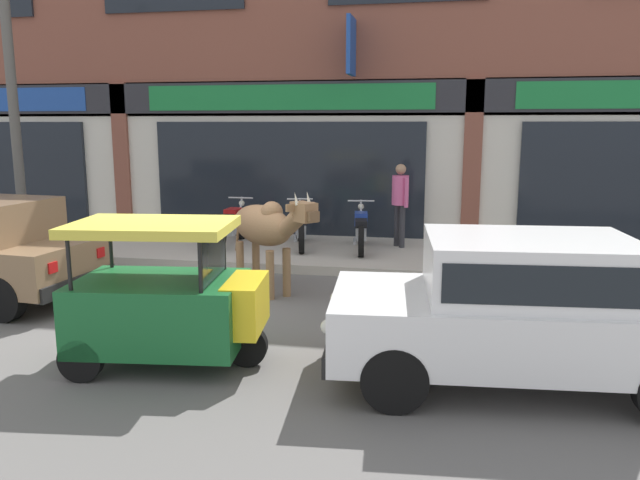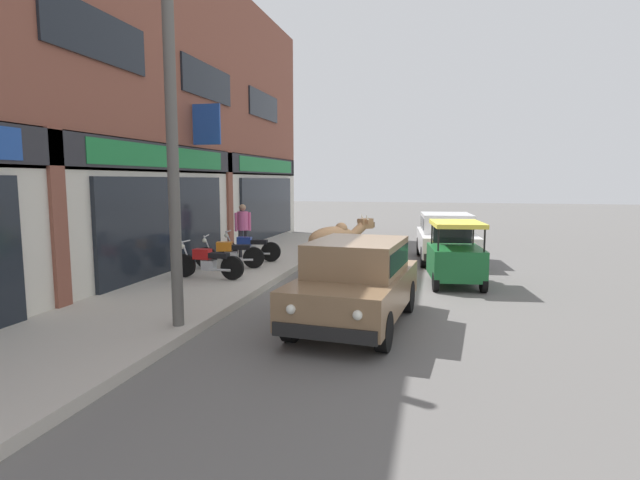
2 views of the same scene
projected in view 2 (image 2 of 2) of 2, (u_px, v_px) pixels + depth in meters
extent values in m
plane|color=#605E5B|center=(370.00, 286.00, 11.76)|extent=(90.00, 90.00, 0.00)
cube|color=#B7AFA3|center=(224.00, 275.00, 12.59)|extent=(19.00, 3.01, 0.16)
cube|color=brown|center=(152.00, 45.00, 12.31)|extent=(23.00, 0.55, 6.23)
cube|color=silver|center=(158.00, 210.00, 12.80)|extent=(23.00, 0.55, 3.40)
cube|color=#28282D|center=(167.00, 157.00, 12.57)|extent=(22.08, 0.08, 0.64)
cube|color=brown|center=(58.00, 223.00, 9.03)|extent=(0.36, 0.12, 3.40)
cube|color=black|center=(170.00, 224.00, 12.77)|extent=(5.83, 0.10, 2.40)
cube|color=#197A38|center=(169.00, 157.00, 12.56)|extent=(6.13, 0.05, 0.52)
cube|color=brown|center=(229.00, 204.00, 16.44)|extent=(0.36, 0.12, 3.40)
cube|color=black|center=(269.00, 208.00, 20.18)|extent=(5.83, 0.10, 2.40)
cube|color=#197A38|center=(269.00, 166.00, 19.97)|extent=(6.13, 0.05, 0.52)
cube|color=black|center=(98.00, 35.00, 9.94)|extent=(3.13, 0.06, 1.00)
cube|color=black|center=(208.00, 82.00, 14.66)|extent=(3.13, 0.06, 1.00)
cube|color=black|center=(264.00, 106.00, 19.38)|extent=(3.13, 0.06, 1.00)
cube|color=#1E479E|center=(207.00, 124.00, 13.73)|extent=(0.08, 0.80, 1.10)
ellipsoid|color=#936B47|center=(332.00, 238.00, 12.50)|extent=(1.39, 1.32, 0.60)
sphere|color=#936B47|center=(341.00, 229.00, 12.63)|extent=(0.32, 0.32, 0.32)
cylinder|color=#936B47|center=(342.00, 262.00, 12.94)|extent=(0.12, 0.12, 0.72)
cylinder|color=#936B47|center=(349.00, 263.00, 12.71)|extent=(0.12, 0.12, 0.72)
cylinder|color=#936B47|center=(315.00, 265.00, 12.45)|extent=(0.12, 0.12, 0.72)
cylinder|color=#936B47|center=(321.00, 267.00, 12.22)|extent=(0.12, 0.12, 0.72)
cylinder|color=#936B47|center=(358.00, 231.00, 12.95)|extent=(0.51, 0.49, 0.43)
cube|color=#936B47|center=(366.00, 224.00, 13.08)|extent=(0.41, 0.40, 0.26)
cube|color=brown|center=(371.00, 225.00, 13.18)|extent=(0.21, 0.21, 0.14)
cone|color=beige|center=(362.00, 217.00, 13.11)|extent=(0.12, 0.12, 0.19)
cone|color=beige|center=(367.00, 217.00, 12.95)|extent=(0.12, 0.12, 0.19)
cube|color=#936B47|center=(359.00, 221.00, 13.15)|extent=(0.12, 0.13, 0.10)
cube|color=#936B47|center=(367.00, 222.00, 12.89)|extent=(0.12, 0.13, 0.10)
cylinder|color=#936B47|center=(308.00, 249.00, 12.11)|extent=(0.15, 0.14, 0.60)
cylinder|color=black|center=(476.00, 258.00, 13.95)|extent=(0.61, 0.23, 0.60)
cylinder|color=black|center=(424.00, 257.00, 14.16)|extent=(0.61, 0.23, 0.60)
cylinder|color=black|center=(465.00, 247.00, 16.21)|extent=(0.61, 0.23, 0.60)
cylinder|color=black|center=(420.00, 246.00, 16.42)|extent=(0.61, 0.23, 0.60)
cube|color=white|center=(446.00, 242.00, 15.15)|extent=(3.62, 1.89, 0.60)
cube|color=white|center=(446.00, 223.00, 15.18)|extent=(2.02, 1.60, 0.56)
cube|color=black|center=(446.00, 223.00, 15.18)|extent=(1.87, 1.60, 0.35)
cube|color=black|center=(452.00, 258.00, 13.48)|extent=(0.25, 1.52, 0.20)
cube|color=black|center=(441.00, 242.00, 16.88)|extent=(0.25, 1.52, 0.20)
sphere|color=silver|center=(471.00, 247.00, 13.34)|extent=(0.14, 0.14, 0.14)
sphere|color=silver|center=(435.00, 247.00, 13.48)|extent=(0.14, 0.14, 0.14)
cube|color=red|center=(456.00, 233.00, 16.79)|extent=(0.04, 0.16, 0.14)
cube|color=red|center=(426.00, 233.00, 16.93)|extent=(0.04, 0.16, 0.14)
cylinder|color=black|center=(384.00, 331.00, 7.20)|extent=(0.61, 0.23, 0.60)
cylinder|color=black|center=(291.00, 322.00, 7.66)|extent=(0.61, 0.23, 0.60)
cylinder|color=black|center=(408.00, 296.00, 9.37)|extent=(0.61, 0.23, 0.60)
cylinder|color=black|center=(335.00, 291.00, 9.82)|extent=(0.61, 0.23, 0.60)
cube|color=#846647|center=(356.00, 291.00, 8.48)|extent=(3.63, 1.92, 0.60)
cube|color=#846647|center=(357.00, 256.00, 8.50)|extent=(2.02, 1.61, 0.56)
cube|color=black|center=(357.00, 256.00, 8.50)|extent=(1.88, 1.61, 0.35)
cube|color=black|center=(324.00, 333.00, 6.88)|extent=(0.26, 1.52, 0.20)
cube|color=black|center=(377.00, 284.00, 10.13)|extent=(0.26, 1.52, 0.20)
sphere|color=silver|center=(357.00, 315.00, 6.66)|extent=(0.14, 0.14, 0.14)
sphere|color=silver|center=(291.00, 309.00, 6.96)|extent=(0.14, 0.14, 0.14)
cube|color=red|center=(402.00, 269.00, 9.96)|extent=(0.04, 0.16, 0.14)
cube|color=red|center=(354.00, 267.00, 10.27)|extent=(0.04, 0.16, 0.14)
cylinder|color=black|center=(449.00, 270.00, 12.59)|extent=(0.45, 0.17, 0.44)
cylinder|color=black|center=(436.00, 282.00, 11.12)|extent=(0.45, 0.17, 0.44)
cylinder|color=black|center=(484.00, 283.00, 11.00)|extent=(0.45, 0.17, 0.44)
cube|color=#19602D|center=(455.00, 262.00, 11.66)|extent=(1.84, 1.36, 0.70)
cube|color=yellow|center=(450.00, 252.00, 12.53)|extent=(0.46, 0.91, 0.52)
cylinder|color=black|center=(432.00, 233.00, 12.20)|extent=(0.04, 0.04, 0.55)
cylinder|color=black|center=(473.00, 233.00, 12.09)|extent=(0.04, 0.04, 0.55)
cylinder|color=black|center=(438.00, 239.00, 10.94)|extent=(0.04, 0.04, 0.55)
cylinder|color=black|center=(485.00, 239.00, 10.83)|extent=(0.04, 0.04, 0.55)
cube|color=#DBCC42|center=(457.00, 224.00, 11.50)|extent=(1.74, 1.29, 0.10)
cube|color=black|center=(453.00, 233.00, 12.15)|extent=(0.14, 0.92, 0.50)
cylinder|color=black|center=(184.00, 266.00, 11.95)|extent=(0.12, 0.56, 0.56)
cylinder|color=black|center=(232.00, 268.00, 11.62)|extent=(0.12, 0.56, 0.56)
cube|color=#B2B5BA|center=(209.00, 265.00, 11.78)|extent=(0.21, 0.33, 0.24)
cube|color=red|center=(202.00, 254.00, 11.79)|extent=(0.25, 0.41, 0.24)
cube|color=black|center=(218.00, 255.00, 11.69)|extent=(0.24, 0.53, 0.12)
cylinder|color=#B2B5BA|center=(186.00, 253.00, 11.89)|extent=(0.05, 0.27, 0.59)
cylinder|color=#B2B5BA|center=(184.00, 242.00, 11.87)|extent=(0.52, 0.05, 0.03)
sphere|color=silver|center=(182.00, 246.00, 11.90)|extent=(0.12, 0.12, 0.12)
cylinder|color=#B2B5BA|center=(221.00, 270.00, 11.59)|extent=(0.07, 0.48, 0.06)
cylinder|color=black|center=(206.00, 258.00, 13.15)|extent=(0.23, 0.57, 0.56)
cylinder|color=black|center=(254.00, 258.00, 13.16)|extent=(0.23, 0.57, 0.56)
cube|color=#B2B5BA|center=(231.00, 256.00, 13.15)|extent=(0.27, 0.36, 0.24)
cube|color=orange|center=(224.00, 246.00, 13.12)|extent=(0.33, 0.45, 0.24)
cube|color=black|center=(240.00, 247.00, 13.12)|extent=(0.34, 0.56, 0.12)
cylinder|color=#B2B5BA|center=(208.00, 246.00, 13.11)|extent=(0.10, 0.27, 0.59)
cylinder|color=#B2B5BA|center=(206.00, 236.00, 13.08)|extent=(0.51, 0.16, 0.03)
sphere|color=silver|center=(204.00, 240.00, 13.09)|extent=(0.12, 0.12, 0.12)
cylinder|color=#B2B5BA|center=(244.00, 260.00, 13.05)|extent=(0.18, 0.48, 0.06)
cylinder|color=black|center=(228.00, 251.00, 14.34)|extent=(0.18, 0.57, 0.56)
cylinder|color=black|center=(271.00, 252.00, 14.22)|extent=(0.18, 0.57, 0.56)
cube|color=#B2B5BA|center=(250.00, 250.00, 14.27)|extent=(0.24, 0.34, 0.24)
cube|color=navy|center=(244.00, 241.00, 14.26)|extent=(0.29, 0.43, 0.24)
cube|color=black|center=(258.00, 242.00, 14.22)|extent=(0.29, 0.55, 0.12)
cylinder|color=#B2B5BA|center=(230.00, 241.00, 14.30)|extent=(0.08, 0.27, 0.59)
cylinder|color=#B2B5BA|center=(228.00, 231.00, 14.27)|extent=(0.52, 0.10, 0.03)
sphere|color=silver|center=(226.00, 235.00, 14.29)|extent=(0.12, 0.12, 0.12)
cylinder|color=#B2B5BA|center=(262.00, 254.00, 14.14)|extent=(0.13, 0.48, 0.06)
cylinder|color=#2D2D33|center=(246.00, 243.00, 15.07)|extent=(0.11, 0.11, 0.82)
cylinder|color=#2D2D33|center=(240.00, 244.00, 15.00)|extent=(0.11, 0.11, 0.82)
cylinder|color=#DB5B93|center=(243.00, 221.00, 14.95)|extent=(0.32, 0.32, 0.56)
cylinder|color=#DB5B93|center=(250.00, 222.00, 15.04)|extent=(0.08, 0.08, 0.56)
cylinder|color=#DB5B93|center=(236.00, 222.00, 14.87)|extent=(0.08, 0.08, 0.56)
sphere|color=tan|center=(243.00, 208.00, 14.90)|extent=(0.20, 0.20, 0.20)
cylinder|color=#595651|center=(173.00, 157.00, 7.69)|extent=(0.18, 0.18, 5.36)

